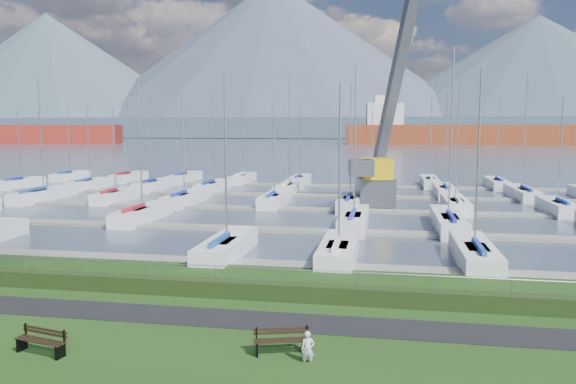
% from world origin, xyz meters
% --- Properties ---
extents(path, '(160.00, 2.00, 0.04)m').
position_xyz_m(path, '(0.00, -3.00, 0.01)').
color(path, black).
rests_on(path, grass).
extents(water, '(800.00, 540.00, 0.20)m').
position_xyz_m(water, '(0.00, 260.00, -0.40)').
color(water, '#3E495B').
extents(hedge, '(80.00, 0.70, 0.70)m').
position_xyz_m(hedge, '(0.00, -0.40, 0.35)').
color(hedge, '#1E3011').
rests_on(hedge, grass).
extents(fence, '(80.00, 0.04, 0.04)m').
position_xyz_m(fence, '(0.00, 0.00, 1.20)').
color(fence, gray).
rests_on(fence, grass).
extents(foothill, '(900.00, 80.00, 12.00)m').
position_xyz_m(foothill, '(0.00, 330.00, 6.00)').
color(foothill, '#465566').
rests_on(foothill, water).
extents(mountains, '(1190.00, 360.00, 115.00)m').
position_xyz_m(mountains, '(7.35, 404.62, 46.68)').
color(mountains, '#3C4958').
rests_on(mountains, water).
extents(docks, '(90.00, 41.60, 0.25)m').
position_xyz_m(docks, '(0.00, 26.00, -0.22)').
color(docks, gray).
rests_on(docks, water).
extents(bench_left, '(1.85, 0.80, 0.85)m').
position_xyz_m(bench_left, '(-4.49, -7.12, 0.42)').
color(bench_left, black).
rests_on(bench_left, grass).
extents(bench_right, '(1.85, 0.91, 0.85)m').
position_xyz_m(bench_right, '(2.96, -5.78, 0.42)').
color(bench_right, black).
rests_on(bench_right, grass).
extents(person, '(0.45, 0.33, 1.12)m').
position_xyz_m(person, '(3.84, -6.30, 0.56)').
color(person, silver).
rests_on(person, grass).
extents(crane, '(6.67, 13.18, 22.35)m').
position_xyz_m(crane, '(5.55, 29.86, 5.33)').
color(crane, '#54565C').
rests_on(crane, water).
extents(cargo_ship_mid, '(101.90, 26.07, 21.50)m').
position_xyz_m(cargo_ship_mid, '(35.39, 209.67, 3.53)').
color(cargo_ship_mid, maroon).
rests_on(cargo_ship_mid, water).
extents(sailboat_fleet, '(75.43, 49.98, 13.32)m').
position_xyz_m(sailboat_fleet, '(-0.94, 29.35, 5.35)').
color(sailboat_fleet, silver).
rests_on(sailboat_fleet, water).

